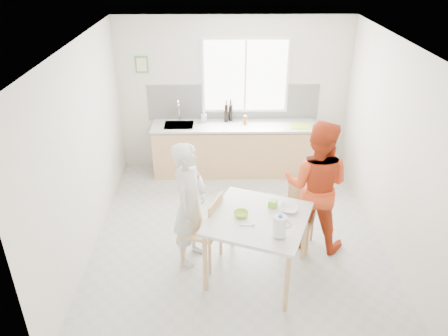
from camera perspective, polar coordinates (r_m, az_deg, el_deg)
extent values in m
plane|color=#B7B7B2|center=(6.33, 1.78, -8.83)|extent=(4.50, 4.50, 0.00)
plane|color=silver|center=(7.72, 1.23, 9.48)|extent=(4.00, 0.00, 4.00)
plane|color=silver|center=(3.74, 3.55, -12.82)|extent=(4.00, 0.00, 4.00)
plane|color=silver|center=(5.89, -17.86, 2.03)|extent=(0.00, 4.50, 4.50)
plane|color=silver|center=(6.07, 21.22, 2.21)|extent=(0.00, 4.50, 4.50)
plane|color=white|center=(5.20, 2.23, 15.80)|extent=(4.50, 4.50, 0.00)
cube|color=white|center=(7.61, 2.80, 11.94)|extent=(1.50, 0.03, 1.30)
cube|color=white|center=(7.60, 2.81, 11.90)|extent=(1.40, 0.02, 1.20)
cube|color=white|center=(7.59, 2.81, 11.89)|extent=(0.03, 0.03, 1.20)
cube|color=white|center=(7.75, 1.22, 8.58)|extent=(3.00, 0.02, 0.65)
cube|color=#4A9142|center=(7.66, -10.71, 13.14)|extent=(0.22, 0.02, 0.28)
cube|color=beige|center=(7.65, -10.73, 13.12)|extent=(0.16, 0.01, 0.22)
cube|color=#DBB376|center=(7.79, 1.23, 2.34)|extent=(2.80, 0.60, 0.86)
cube|color=#3F3326|center=(7.96, 1.21, -0.13)|extent=(2.80, 0.54, 0.10)
cube|color=silver|center=(7.60, 1.27, 5.54)|extent=(2.84, 0.64, 0.04)
cube|color=#A5A5AA|center=(7.62, -5.92, 5.51)|extent=(0.50, 0.40, 0.03)
cylinder|color=silver|center=(7.70, -5.90, 7.31)|extent=(0.02, 0.02, 0.36)
torus|color=silver|center=(7.57, -6.00, 8.39)|extent=(0.02, 0.18, 0.18)
cube|color=silver|center=(5.22, 4.51, -6.61)|extent=(1.44, 1.44, 0.04)
cylinder|color=#DBB376|center=(5.25, -2.49, -12.38)|extent=(0.06, 0.06, 0.79)
cylinder|color=#DBB376|center=(5.97, 1.16, -6.69)|extent=(0.06, 0.06, 0.79)
cylinder|color=#DBB376|center=(5.03, 8.22, -14.79)|extent=(0.06, 0.06, 0.79)
cylinder|color=#DBB376|center=(5.79, 10.45, -8.51)|extent=(0.06, 0.06, 0.79)
cube|color=#DBB376|center=(5.63, -3.03, -8.06)|extent=(0.59, 0.59, 0.04)
cube|color=#DBB376|center=(5.42, -1.09, -6.29)|extent=(0.19, 0.41, 0.47)
cylinder|color=#DBB376|center=(5.99, -3.96, -8.61)|extent=(0.04, 0.04, 0.46)
cylinder|color=#DBB376|center=(5.71, -5.57, -10.76)|extent=(0.04, 0.04, 0.46)
cylinder|color=#DBB376|center=(5.86, -0.44, -9.42)|extent=(0.04, 0.04, 0.46)
cylinder|color=#DBB376|center=(5.58, -1.89, -11.67)|extent=(0.04, 0.04, 0.46)
cube|color=#DBB376|center=(5.99, 9.66, -6.48)|extent=(0.54, 0.54, 0.04)
cube|color=#DBB376|center=(6.02, 10.21, -3.65)|extent=(0.38, 0.17, 0.44)
cylinder|color=#DBB376|center=(6.00, 7.45, -8.91)|extent=(0.04, 0.04, 0.43)
cylinder|color=#DBB376|center=(5.96, 10.82, -9.55)|extent=(0.04, 0.04, 0.43)
cylinder|color=#DBB376|center=(6.29, 8.24, -7.07)|extent=(0.04, 0.04, 0.43)
cylinder|color=#DBB376|center=(6.24, 11.44, -7.66)|extent=(0.04, 0.04, 0.43)
imported|color=silver|center=(5.48, -4.49, -4.77)|extent=(0.59, 0.71, 1.67)
imported|color=red|center=(5.84, 11.91, -2.28)|extent=(1.07, 0.96, 1.82)
imported|color=#A6D832|center=(5.20, 2.25, -6.04)|extent=(0.23, 0.23, 0.05)
imported|color=white|center=(5.34, 8.40, -5.34)|extent=(0.29, 0.29, 0.05)
cylinder|color=white|center=(4.84, 7.30, -7.52)|extent=(0.15, 0.15, 0.24)
cylinder|color=blue|center=(4.77, 7.39, -6.25)|extent=(0.05, 0.05, 0.03)
torus|color=white|center=(4.84, 8.19, -7.30)|extent=(0.11, 0.06, 0.11)
cube|color=#7CCD2F|center=(5.39, 6.41, -4.64)|extent=(0.13, 0.13, 0.09)
cylinder|color=#A5A5AA|center=(5.05, 2.94, -7.47)|extent=(0.16, 0.02, 0.01)
cube|color=#B4D832|center=(7.63, 9.99, 5.41)|extent=(0.36, 0.26, 0.01)
cylinder|color=black|center=(7.66, 0.29, 7.19)|extent=(0.07, 0.07, 0.32)
cylinder|color=black|center=(7.72, 0.87, 7.26)|extent=(0.07, 0.07, 0.30)
cylinder|color=brown|center=(7.59, 2.77, 6.29)|extent=(0.06, 0.06, 0.16)
imported|color=#999999|center=(7.69, -2.63, 6.78)|extent=(0.10, 0.10, 0.21)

